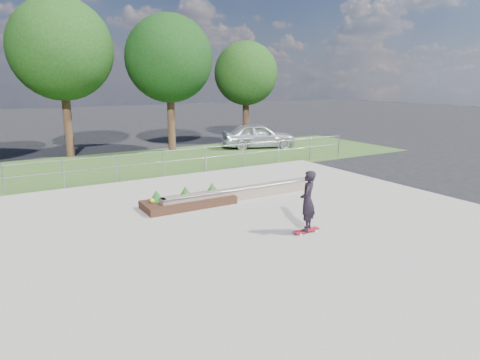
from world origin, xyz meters
name	(u,v)px	position (x,y,z in m)	size (l,w,h in m)	color
ground	(261,229)	(0.00, 0.00, 0.00)	(120.00, 120.00, 0.00)	black
grass_verge	(139,164)	(0.00, 11.00, 0.01)	(30.00, 8.00, 0.02)	#305020
concrete_slab	(261,228)	(0.00, 0.00, 0.03)	(15.00, 15.00, 0.06)	gray
fence	(164,160)	(0.00, 7.50, 0.77)	(20.06, 0.06, 1.20)	gray
tree_mid_left	(61,50)	(-2.50, 15.00, 5.61)	(5.25, 5.25, 8.25)	#351F15
tree_mid_right	(169,59)	(3.00, 14.00, 5.23)	(4.90, 4.90, 7.70)	#372116
tree_far_right	(246,74)	(9.00, 15.50, 4.48)	(4.20, 4.20, 6.60)	#331E14
grind_ledge	(243,193)	(1.11, 2.80, 0.26)	(6.00, 0.44, 0.43)	#67584B
planter_bed	(188,200)	(-0.88, 3.02, 0.24)	(3.00, 1.20, 0.61)	black
skateboarder	(308,201)	(0.82, -0.98, 0.95)	(0.80, 0.68, 1.71)	white
parked_car	(258,136)	(7.98, 12.36, 0.75)	(1.78, 4.42, 1.51)	#B6BCC1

